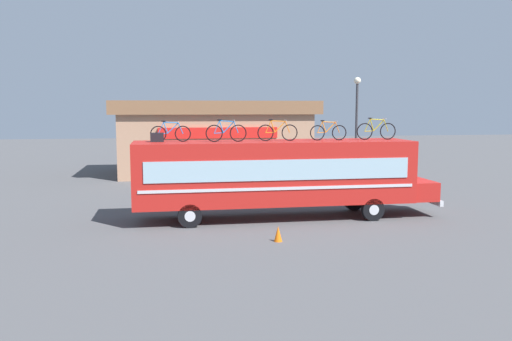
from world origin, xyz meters
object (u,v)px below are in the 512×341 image
object	(u,v)px
luggage_bag_1	(157,137)
rooftop_bicycle_3	(277,132)
rooftop_bicycle_1	(170,133)
rooftop_bicycle_2	(226,132)
traffic_cone	(278,234)
rooftop_bicycle_4	(328,132)
bus	(278,173)
street_lamp	(357,119)
rooftop_bicycle_5	(376,130)

from	to	relation	value
luggage_bag_1	rooftop_bicycle_3	bearing A→B (deg)	-3.34
rooftop_bicycle_1	rooftop_bicycle_2	size ratio (longest dim) A/B	0.98
traffic_cone	rooftop_bicycle_4	bearing A→B (deg)	52.39
rooftop_bicycle_2	bus	bearing A→B (deg)	4.48
rooftop_bicycle_1	luggage_bag_1	bearing A→B (deg)	166.64
rooftop_bicycle_3	bus	bearing A→B (deg)	-3.39
street_lamp	bus	bearing A→B (deg)	-131.52
bus	rooftop_bicycle_2	world-z (taller)	rooftop_bicycle_2
rooftop_bicycle_3	luggage_bag_1	bearing A→B (deg)	176.66
bus	rooftop_bicycle_4	bearing A→B (deg)	1.03
street_lamp	luggage_bag_1	bearing A→B (deg)	-149.70
rooftop_bicycle_2	rooftop_bicycle_5	bearing A→B (deg)	2.67
rooftop_bicycle_2	street_lamp	bearing A→B (deg)	40.08
rooftop_bicycle_2	traffic_cone	distance (m)	5.17
bus	traffic_cone	distance (m)	4.26
rooftop_bicycle_1	rooftop_bicycle_5	xyz separation A→B (m)	(8.77, -0.03, 0.03)
luggage_bag_1	rooftop_bicycle_5	world-z (taller)	rooftop_bicycle_5
rooftop_bicycle_5	rooftop_bicycle_3	bearing A→B (deg)	-178.30
luggage_bag_1	rooftop_bicycle_2	xyz separation A→B (m)	(2.76, -0.46, 0.20)
bus	rooftop_bicycle_5	xyz separation A→B (m)	(4.33, 0.13, 1.73)
rooftop_bicycle_2	street_lamp	distance (m)	10.55
luggage_bag_1	street_lamp	size ratio (longest dim) A/B	0.08
rooftop_bicycle_5	bus	bearing A→B (deg)	-178.25
luggage_bag_1	street_lamp	world-z (taller)	street_lamp
rooftop_bicycle_2	rooftop_bicycle_5	size ratio (longest dim) A/B	0.94
bus	rooftop_bicycle_1	world-z (taller)	rooftop_bicycle_1
rooftop_bicycle_1	traffic_cone	world-z (taller)	rooftop_bicycle_1
bus	rooftop_bicycle_5	size ratio (longest dim) A/B	7.23
luggage_bag_1	rooftop_bicycle_4	size ratio (longest dim) A/B	0.33
street_lamp	rooftop_bicycle_3	bearing A→B (deg)	-131.76
luggage_bag_1	street_lamp	xyz separation A→B (m)	(10.83, 6.33, 0.55)
bus	rooftop_bicycle_3	world-z (taller)	rooftop_bicycle_3
rooftop_bicycle_2	rooftop_bicycle_3	world-z (taller)	rooftop_bicycle_2
rooftop_bicycle_1	rooftop_bicycle_2	xyz separation A→B (m)	(2.22, -0.34, 0.02)
luggage_bag_1	rooftop_bicycle_4	xyz separation A→B (m)	(7.12, -0.25, 0.18)
bus	street_lamp	size ratio (longest dim) A/B	2.03
luggage_bag_1	bus	bearing A→B (deg)	-3.34
rooftop_bicycle_1	traffic_cone	bearing A→B (deg)	-47.92
rooftop_bicycle_1	rooftop_bicycle_2	world-z (taller)	rooftop_bicycle_2
rooftop_bicycle_2	street_lamp	world-z (taller)	street_lamp
rooftop_bicycle_2	rooftop_bicycle_3	bearing A→B (deg)	4.65
bus	rooftop_bicycle_2	xyz separation A→B (m)	(-2.21, -0.17, 1.72)
bus	rooftop_bicycle_1	xyz separation A→B (m)	(-4.43, 0.16, 1.70)
rooftop_bicycle_4	traffic_cone	size ratio (longest dim) A/B	2.97
rooftop_bicycle_5	traffic_cone	bearing A→B (deg)	-142.48
traffic_cone	street_lamp	bearing A→B (deg)	57.39
bus	rooftop_bicycle_3	bearing A→B (deg)	176.61
luggage_bag_1	rooftop_bicycle_5	distance (m)	9.31
rooftop_bicycle_1	rooftop_bicycle_3	bearing A→B (deg)	-2.08
bus	rooftop_bicycle_4	distance (m)	2.74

